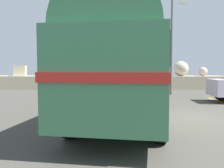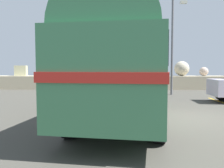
# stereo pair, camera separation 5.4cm
# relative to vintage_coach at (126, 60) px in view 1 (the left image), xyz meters

# --- Properties ---
(ground) EXTENTS (32.00, 26.00, 0.02)m
(ground) POSITION_rel_vintage_coach_xyz_m (1.96, 0.17, -2.04)
(ground) COLOR #413F38
(breakwater) EXTENTS (31.36, 2.13, 2.33)m
(breakwater) POSITION_rel_vintage_coach_xyz_m (2.21, 11.99, -1.36)
(breakwater) COLOR tan
(breakwater) RESTS_ON ground
(vintage_coach) EXTENTS (3.70, 8.85, 3.70)m
(vintage_coach) POSITION_rel_vintage_coach_xyz_m (0.00, 0.00, 0.00)
(vintage_coach) COLOR black
(vintage_coach) RESTS_ON ground
(lamp_post) EXTENTS (1.07, 0.54, 6.18)m
(lamp_post) POSITION_rel_vintage_coach_xyz_m (3.42, 7.63, 1.45)
(lamp_post) COLOR #5B5B60
(lamp_post) RESTS_ON ground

